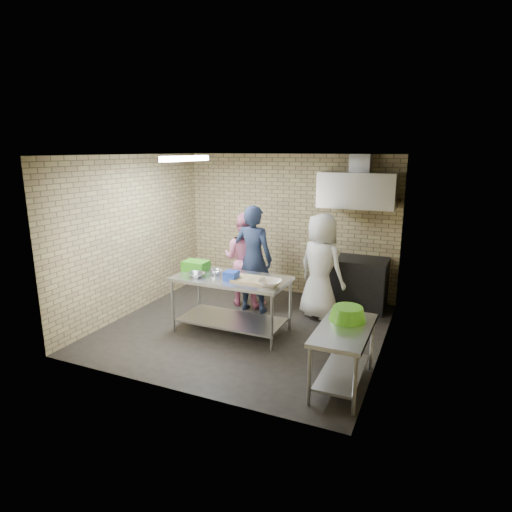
# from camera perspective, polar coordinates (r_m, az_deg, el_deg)

# --- Properties ---
(floor) EXTENTS (4.20, 4.20, 0.00)m
(floor) POSITION_cam_1_polar(r_m,az_deg,el_deg) (6.98, -1.43, -9.48)
(floor) COLOR black
(floor) RESTS_ON ground
(ceiling) EXTENTS (4.20, 4.20, 0.00)m
(ceiling) POSITION_cam_1_polar(r_m,az_deg,el_deg) (6.41, -1.58, 13.26)
(ceiling) COLOR black
(ceiling) RESTS_ON ground
(back_wall) EXTENTS (4.20, 0.06, 2.70)m
(back_wall) POSITION_cam_1_polar(r_m,az_deg,el_deg) (8.38, 4.32, 4.11)
(back_wall) COLOR tan
(back_wall) RESTS_ON ground
(front_wall) EXTENTS (4.20, 0.06, 2.70)m
(front_wall) POSITION_cam_1_polar(r_m,az_deg,el_deg) (4.89, -11.51, -3.31)
(front_wall) COLOR tan
(front_wall) RESTS_ON ground
(left_wall) EXTENTS (0.06, 4.00, 2.70)m
(left_wall) POSITION_cam_1_polar(r_m,az_deg,el_deg) (7.68, -15.85, 2.71)
(left_wall) COLOR tan
(left_wall) RESTS_ON ground
(right_wall) EXTENTS (0.06, 4.00, 2.70)m
(right_wall) POSITION_cam_1_polar(r_m,az_deg,el_deg) (6.00, 16.96, -0.42)
(right_wall) COLOR tan
(right_wall) RESTS_ON ground
(prep_table) EXTENTS (1.75, 0.88, 0.88)m
(prep_table) POSITION_cam_1_polar(r_m,az_deg,el_deg) (6.73, -3.25, -6.41)
(prep_table) COLOR silver
(prep_table) RESTS_ON floor
(side_counter) EXTENTS (0.60, 1.20, 0.75)m
(side_counter) POSITION_cam_1_polar(r_m,az_deg,el_deg) (5.36, 11.44, -12.98)
(side_counter) COLOR silver
(side_counter) RESTS_ON floor
(stove) EXTENTS (1.20, 0.70, 0.90)m
(stove) POSITION_cam_1_polar(r_m,az_deg,el_deg) (7.92, 12.61, -3.47)
(stove) COLOR black
(stove) RESTS_ON floor
(range_hood) EXTENTS (1.30, 0.60, 0.60)m
(range_hood) POSITION_cam_1_polar(r_m,az_deg,el_deg) (7.65, 13.34, 8.51)
(range_hood) COLOR silver
(range_hood) RESTS_ON back_wall
(hood_duct) EXTENTS (0.35, 0.30, 0.30)m
(hood_duct) POSITION_cam_1_polar(r_m,az_deg,el_deg) (7.77, 13.74, 11.89)
(hood_duct) COLOR #A5A8AD
(hood_duct) RESTS_ON back_wall
(wall_shelf) EXTENTS (0.80, 0.20, 0.04)m
(wall_shelf) POSITION_cam_1_polar(r_m,az_deg,el_deg) (7.81, 15.71, 7.14)
(wall_shelf) COLOR #3F2B19
(wall_shelf) RESTS_ON back_wall
(fluorescent_fixture) EXTENTS (0.10, 1.25, 0.08)m
(fluorescent_fixture) POSITION_cam_1_polar(r_m,az_deg,el_deg) (6.89, -9.31, 12.64)
(fluorescent_fixture) COLOR white
(fluorescent_fixture) RESTS_ON ceiling
(green_crate) EXTENTS (0.39, 0.29, 0.16)m
(green_crate) POSITION_cam_1_polar(r_m,az_deg,el_deg) (7.00, -7.98, -1.28)
(green_crate) COLOR #34941B
(green_crate) RESTS_ON prep_table
(blue_tub) EXTENTS (0.19, 0.19, 0.13)m
(blue_tub) POSITION_cam_1_polar(r_m,az_deg,el_deg) (6.47, -3.31, -2.59)
(blue_tub) COLOR blue
(blue_tub) RESTS_ON prep_table
(cutting_board) EXTENTS (0.54, 0.41, 0.03)m
(cutting_board) POSITION_cam_1_polar(r_m,az_deg,el_deg) (6.42, -0.59, -3.13)
(cutting_board) COLOR tan
(cutting_board) RESTS_ON prep_table
(mixing_bowl_a) EXTENTS (0.29, 0.29, 0.07)m
(mixing_bowl_a) POSITION_cam_1_polar(r_m,az_deg,el_deg) (6.65, -7.94, -2.50)
(mixing_bowl_a) COLOR silver
(mixing_bowl_a) RESTS_ON prep_table
(mixing_bowl_b) EXTENTS (0.22, 0.22, 0.07)m
(mixing_bowl_b) POSITION_cam_1_polar(r_m,az_deg,el_deg) (6.76, -5.38, -2.16)
(mixing_bowl_b) COLOR silver
(mixing_bowl_b) RESTS_ON prep_table
(ceramic_bowl) EXTENTS (0.35, 0.35, 0.08)m
(ceramic_bowl) POSITION_cam_1_polar(r_m,az_deg,el_deg) (6.17, 1.88, -3.60)
(ceramic_bowl) COLOR #C1B39A
(ceramic_bowl) RESTS_ON prep_table
(green_basin) EXTENTS (0.46, 0.46, 0.17)m
(green_basin) POSITION_cam_1_polar(r_m,az_deg,el_deg) (5.40, 12.05, -7.45)
(green_basin) COLOR #59C626
(green_basin) RESTS_ON side_counter
(bottle_green) EXTENTS (0.06, 0.06, 0.15)m
(bottle_green) POSITION_cam_1_polar(r_m,az_deg,el_deg) (7.78, 16.85, 7.74)
(bottle_green) COLOR green
(bottle_green) RESTS_ON wall_shelf
(man_navy) EXTENTS (0.69, 0.46, 1.88)m
(man_navy) POSITION_cam_1_polar(r_m,az_deg,el_deg) (7.41, -0.36, -0.41)
(man_navy) COLOR #141C32
(man_navy) RESTS_ON floor
(woman_pink) EXTENTS (0.83, 0.65, 1.70)m
(woman_pink) POSITION_cam_1_polar(r_m,az_deg,el_deg) (7.76, -1.51, -0.43)
(woman_pink) COLOR pink
(woman_pink) RESTS_ON floor
(woman_white) EXTENTS (1.02, 0.87, 1.77)m
(woman_white) POSITION_cam_1_polar(r_m,az_deg,el_deg) (7.22, 8.58, -1.39)
(woman_white) COLOR white
(woman_white) RESTS_ON floor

